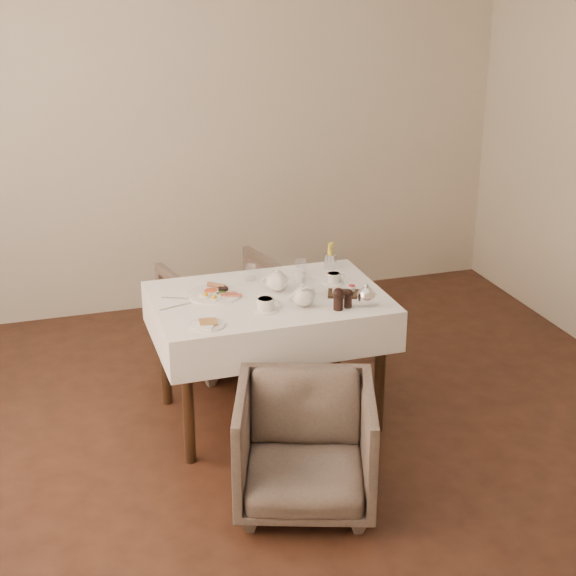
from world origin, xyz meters
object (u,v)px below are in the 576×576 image
(teapot_centre, at_px, (277,280))
(armchair_far, at_px, (227,313))
(table, at_px, (269,315))
(breakfast_plate, at_px, (215,294))
(armchair_near, at_px, (305,447))

(teapot_centre, bearing_deg, armchair_far, 108.41)
(table, distance_m, teapot_centre, 0.21)
(table, distance_m, breakfast_plate, 0.32)
(breakfast_plate, distance_m, teapot_centre, 0.36)
(armchair_far, height_order, teapot_centre, teapot_centre)
(teapot_centre, bearing_deg, breakfast_plate, -176.58)
(table, xyz_separation_m, breakfast_plate, (-0.28, 0.10, 0.13))
(breakfast_plate, bearing_deg, teapot_centre, -28.21)
(armchair_far, xyz_separation_m, breakfast_plate, (-0.24, -0.72, 0.44))
(table, relative_size, breakfast_plate, 4.26)
(armchair_far, xyz_separation_m, teapot_centre, (0.11, -0.76, 0.49))
(armchair_near, height_order, teapot_centre, teapot_centre)
(table, xyz_separation_m, teapot_centre, (0.07, 0.06, 0.18))
(table, bearing_deg, armchair_far, 93.04)
(teapot_centre, bearing_deg, table, -128.03)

